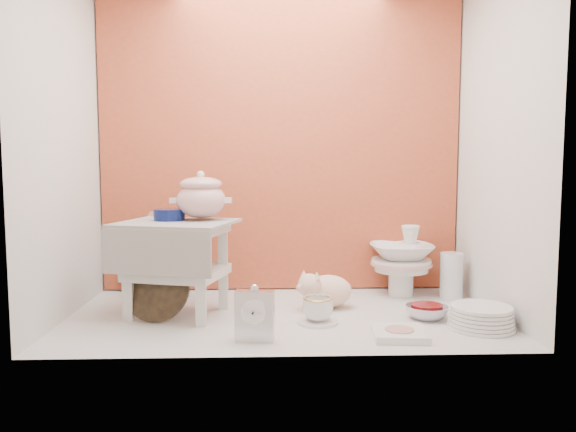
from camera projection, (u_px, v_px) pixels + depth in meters
name	position (u px, v px, depth m)	size (l,w,h in m)	color
ground	(283.00, 315.00, 2.30)	(1.80, 1.80, 0.00)	silver
niche_shell	(282.00, 97.00, 2.40)	(1.86, 1.03, 1.53)	#C64C31
step_stool	(177.00, 268.00, 2.29)	(0.46, 0.39, 0.40)	silver
soup_tureen	(201.00, 195.00, 2.33)	(0.25, 0.25, 0.21)	white
cobalt_bowl	(169.00, 215.00, 2.32)	(0.13, 0.13, 0.05)	#0A1650
floral_platter	(149.00, 253.00, 2.69)	(0.41, 0.11, 0.40)	white
blue_white_vase	(164.00, 268.00, 2.63)	(0.26, 0.26, 0.27)	white
lacquer_tray	(156.00, 287.00, 2.21)	(0.29, 0.09, 0.28)	black
mantel_clock	(255.00, 313.00, 1.96)	(0.14, 0.05, 0.20)	silver
plush_pig	(328.00, 290.00, 2.41)	(0.27, 0.18, 0.16)	beige
teacup_saucer	(318.00, 322.00, 2.19)	(0.16, 0.16, 0.01)	white
gold_rim_teacup	(318.00, 309.00, 2.18)	(0.12, 0.12, 0.10)	white
lattice_dish	(399.00, 333.00, 2.01)	(0.19, 0.19, 0.03)	white
dinner_plate_stack	(481.00, 317.00, 2.11)	(0.25, 0.25, 0.09)	white
crystal_bowl	(427.00, 312.00, 2.25)	(0.18, 0.18, 0.05)	silver
clear_glass_vase	(451.00, 275.00, 2.60)	(0.11, 0.11, 0.22)	silver
porcelain_tower	(401.00, 260.00, 2.64)	(0.30, 0.30, 0.34)	white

